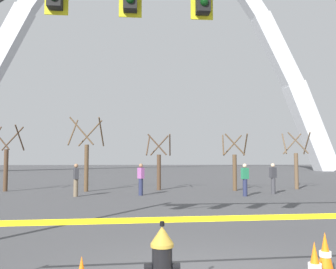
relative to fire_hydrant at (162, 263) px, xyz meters
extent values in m
cylinder|color=#A8842D|center=(0.00, -0.01, 0.22)|extent=(0.30, 0.30, 0.04)
cone|color=#A8842D|center=(0.00, -0.01, 0.35)|extent=(0.30, 0.30, 0.22)
cylinder|color=black|center=(0.00, -0.01, 0.49)|extent=(0.06, 0.06, 0.06)
cylinder|color=black|center=(-0.18, -0.01, -0.04)|extent=(0.10, 0.09, 0.09)
cylinder|color=black|center=(0.18, -0.01, -0.04)|extent=(0.10, 0.09, 0.09)
cylinder|color=black|center=(0.00, 0.19, -0.14)|extent=(0.13, 0.14, 0.13)
cylinder|color=black|center=(0.00, 0.27, -0.14)|extent=(0.15, 0.03, 0.15)
cube|color=yellow|center=(0.10, 0.42, 0.47)|extent=(5.77, 0.31, 0.08)
cone|color=orange|center=(1.96, -0.14, -0.09)|extent=(0.28, 0.28, 0.70)
cylinder|color=white|center=(1.96, -0.14, -0.05)|extent=(0.17, 0.17, 0.08)
cone|color=orange|center=(2.41, 0.44, -0.09)|extent=(0.28, 0.28, 0.70)
cylinder|color=white|center=(2.41, 0.44, -0.05)|extent=(0.17, 0.17, 0.08)
sphere|color=black|center=(0.92, 1.86, 4.30)|extent=(0.16, 0.16, 0.16)
cube|color=silver|center=(-20.09, 49.98, 18.60)|extent=(7.61, 2.61, 12.11)
cube|color=silver|center=(21.62, 49.98, 18.60)|extent=(7.61, 2.61, 12.11)
cube|color=silver|center=(26.83, 49.98, 6.34)|extent=(7.97, 2.91, 14.75)
cylinder|color=#473323|center=(-7.78, 16.47, 0.72)|extent=(0.24, 0.24, 2.38)
cylinder|color=#473323|center=(-7.05, 16.39, 2.56)|extent=(0.21, 1.30, 1.43)
cylinder|color=#473323|center=(-7.71, 17.20, 2.56)|extent=(1.30, 0.21, 1.43)
cylinder|color=brown|center=(-3.23, 16.02, 0.85)|extent=(0.24, 0.24, 2.63)
cylinder|color=brown|center=(-4.03, 16.18, 2.88)|extent=(0.36, 1.42, 1.58)
cylinder|color=brown|center=(-2.41, 15.93, 2.88)|extent=(0.22, 1.43, 1.58)
cylinder|color=brown|center=(-3.14, 16.83, 2.88)|extent=(1.43, 0.22, 1.58)
cylinder|color=brown|center=(-3.40, 15.22, 2.88)|extent=(1.41, 0.39, 1.58)
cylinder|color=#473323|center=(0.91, 16.65, 0.58)|extent=(0.24, 0.24, 2.09)
cylinder|color=#473323|center=(0.27, 16.78, 2.19)|extent=(0.30, 1.14, 1.26)
cylinder|color=#473323|center=(1.56, 16.59, 2.19)|extent=(0.19, 1.15, 1.26)
cylinder|color=#473323|center=(0.98, 17.30, 2.19)|extent=(1.15, 0.19, 1.26)
cylinder|color=#473323|center=(0.77, 16.02, 2.19)|extent=(1.14, 0.33, 1.26)
cylinder|color=brown|center=(5.27, 15.88, 0.57)|extent=(0.24, 0.24, 2.08)
cylinder|color=brown|center=(4.63, 16.01, 2.18)|extent=(0.30, 1.14, 1.26)
cylinder|color=brown|center=(5.91, 15.81, 2.18)|extent=(0.19, 1.14, 1.26)
cylinder|color=brown|center=(5.33, 16.52, 2.18)|extent=(1.14, 0.19, 1.26)
cylinder|color=brown|center=(5.13, 15.25, 2.18)|extent=(1.13, 0.33, 1.26)
cylinder|color=brown|center=(9.28, 16.59, 0.62)|extent=(0.24, 0.24, 2.18)
cylinder|color=brown|center=(8.62, 16.72, 2.31)|extent=(0.31, 1.19, 1.32)
cylinder|color=brown|center=(9.96, 16.52, 2.31)|extent=(0.20, 1.20, 1.32)
cylinder|color=brown|center=(9.35, 17.26, 2.31)|extent=(1.20, 0.20, 1.32)
cylinder|color=brown|center=(9.14, 15.92, 2.31)|extent=(1.18, 0.34, 1.32)
cylinder|color=#38383D|center=(6.74, 13.76, -0.05)|extent=(0.22, 0.22, 0.84)
cube|color=#333338|center=(6.74, 13.76, 0.64)|extent=(0.39, 0.30, 0.54)
sphere|color=beige|center=(6.74, 13.76, 1.02)|extent=(0.20, 0.20, 0.20)
cylinder|color=#232847|center=(4.91, 12.69, -0.05)|extent=(0.22, 0.22, 0.84)
cube|color=#23754C|center=(4.91, 12.69, 0.64)|extent=(0.38, 0.29, 0.54)
sphere|color=beige|center=(4.91, 12.69, 1.02)|extent=(0.20, 0.20, 0.20)
cylinder|color=#232847|center=(-0.17, 13.53, -0.05)|extent=(0.22, 0.22, 0.84)
cube|color=#995193|center=(-0.17, 13.53, 0.64)|extent=(0.36, 0.39, 0.54)
sphere|color=#936B4C|center=(-0.17, 13.53, 1.02)|extent=(0.20, 0.20, 0.20)
cylinder|color=brown|center=(-3.32, 13.17, -0.05)|extent=(0.22, 0.22, 0.84)
cube|color=#333338|center=(-3.32, 13.17, 0.64)|extent=(0.32, 0.39, 0.54)
sphere|color=#936B4C|center=(-3.32, 13.17, 1.02)|extent=(0.20, 0.20, 0.20)
camera|label=1|loc=(-0.31, -4.69, 1.31)|focal=38.53mm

